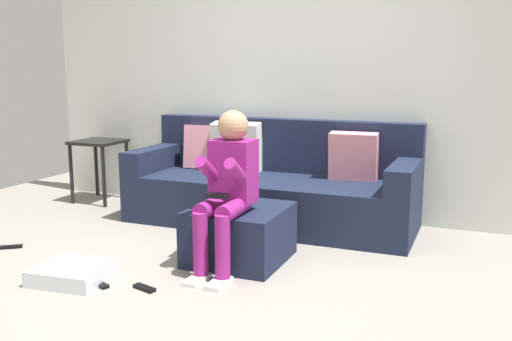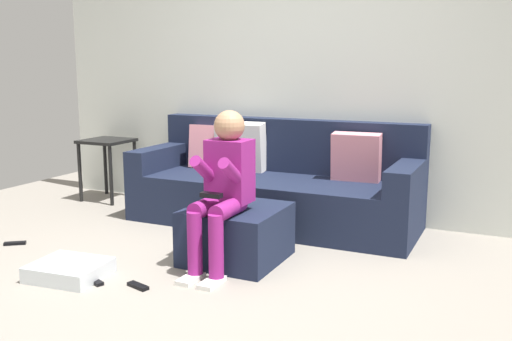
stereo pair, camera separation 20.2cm
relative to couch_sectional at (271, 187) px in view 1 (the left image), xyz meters
name	(u,v)px [view 1 (the left image)]	position (x,y,z in m)	size (l,w,h in m)	color
ground_plane	(199,286)	(0.11, -1.56, -0.32)	(6.77, 6.77, 0.00)	gray
wall_back	(300,68)	(0.11, 0.42, 1.02)	(5.21, 0.10, 2.67)	silver
couch_sectional	(271,187)	(0.00, 0.00, 0.00)	(2.47, 0.87, 0.89)	#192138
ottoman	(240,234)	(0.15, -1.02, -0.12)	(0.63, 0.65, 0.38)	#192138
person_seated	(228,182)	(0.14, -1.19, 0.28)	(0.28, 0.62, 1.07)	#8C1E72
storage_bin	(73,273)	(-0.68, -1.78, -0.27)	(0.46, 0.39, 0.10)	silver
side_table	(99,152)	(-1.89, 0.08, 0.19)	(0.45, 0.45, 0.62)	black
remote_near_ottoman	(144,288)	(-0.17, -1.74, -0.31)	(0.16, 0.05, 0.02)	black
remote_by_storage_bin	(99,284)	(-0.47, -1.79, -0.31)	(0.17, 0.05, 0.02)	black
remote_under_side_table	(11,247)	(-1.56, -1.43, -0.31)	(0.16, 0.04, 0.02)	black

